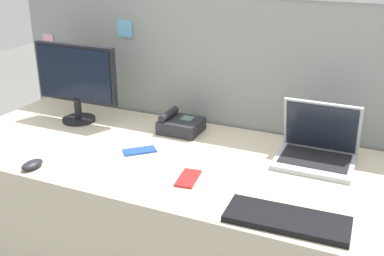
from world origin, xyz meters
name	(u,v)px	position (x,y,z in m)	size (l,w,h in m)	color
desk	(188,233)	(0.00, 0.00, 0.38)	(2.23, 0.83, 0.76)	beige
cubicle_divider	(224,132)	(0.00, 0.46, 0.71)	(2.34, 0.08, 1.41)	gray
desktop_monitor	(76,78)	(-0.69, 0.18, 0.98)	(0.46, 0.17, 0.40)	black
laptop	(317,147)	(0.51, 0.20, 0.82)	(0.32, 0.26, 0.25)	#B2B5BC
desk_phone	(180,125)	(-0.16, 0.26, 0.79)	(0.19, 0.17, 0.10)	#232328
keyboard_main	(287,219)	(0.50, -0.31, 0.77)	(0.40, 0.16, 0.02)	black
computer_mouse_right_hand	(32,165)	(-0.54, -0.34, 0.77)	(0.06, 0.10, 0.03)	#232328
cell_phone_red_case	(188,178)	(0.08, -0.17, 0.76)	(0.07, 0.15, 0.01)	#B22323
cell_phone_blue_case	(140,151)	(-0.22, -0.03, 0.76)	(0.06, 0.14, 0.01)	blue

